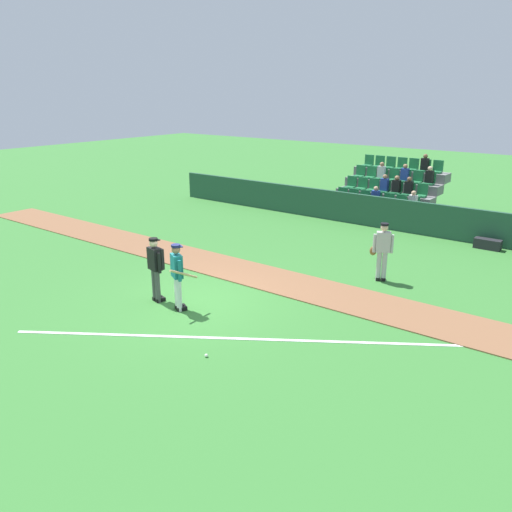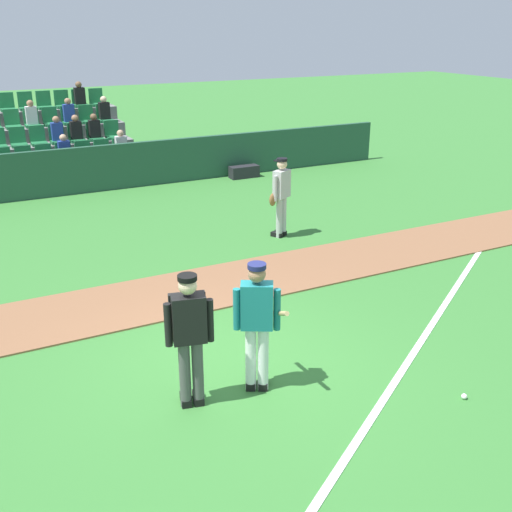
{
  "view_description": "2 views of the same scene",
  "coord_description": "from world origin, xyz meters",
  "px_view_note": "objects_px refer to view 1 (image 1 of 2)",
  "views": [
    {
      "loc": [
        9.04,
        -9.16,
        5.43
      ],
      "look_at": [
        1.13,
        1.3,
        1.18
      ],
      "focal_mm": 36.2,
      "sensor_mm": 36.0,
      "label": 1
    },
    {
      "loc": [
        -3.06,
        -6.65,
        4.48
      ],
      "look_at": [
        1.09,
        1.41,
        0.99
      ],
      "focal_mm": 42.87,
      "sensor_mm": 36.0,
      "label": 2
    }
  ],
  "objects_px": {
    "batter_teal_jersey": "(177,275)",
    "baseball": "(206,355)",
    "equipment_bag": "(488,244)",
    "umpire_home_plate": "(156,266)",
    "runner_grey_jersey": "(382,250)"
  },
  "relations": [
    {
      "from": "umpire_home_plate",
      "to": "equipment_bag",
      "type": "bearing_deg",
      "value": 60.71
    },
    {
      "from": "batter_teal_jersey",
      "to": "baseball",
      "type": "height_order",
      "value": "batter_teal_jersey"
    },
    {
      "from": "batter_teal_jersey",
      "to": "umpire_home_plate",
      "type": "distance_m",
      "value": 0.88
    },
    {
      "from": "runner_grey_jersey",
      "to": "batter_teal_jersey",
      "type": "bearing_deg",
      "value": -122.17
    },
    {
      "from": "batter_teal_jersey",
      "to": "baseball",
      "type": "relative_size",
      "value": 23.78
    },
    {
      "from": "umpire_home_plate",
      "to": "baseball",
      "type": "height_order",
      "value": "umpire_home_plate"
    },
    {
      "from": "umpire_home_plate",
      "to": "runner_grey_jersey",
      "type": "bearing_deg",
      "value": 50.95
    },
    {
      "from": "batter_teal_jersey",
      "to": "umpire_home_plate",
      "type": "xyz_separation_m",
      "value": [
        -0.88,
        0.07,
        0.03
      ]
    },
    {
      "from": "batter_teal_jersey",
      "to": "equipment_bag",
      "type": "xyz_separation_m",
      "value": [
        4.94,
        10.44,
        -0.79
      ]
    },
    {
      "from": "baseball",
      "to": "runner_grey_jersey",
      "type": "bearing_deg",
      "value": 81.3
    },
    {
      "from": "batter_teal_jersey",
      "to": "baseball",
      "type": "distance_m",
      "value": 2.8
    },
    {
      "from": "umpire_home_plate",
      "to": "baseball",
      "type": "bearing_deg",
      "value": -25.46
    },
    {
      "from": "batter_teal_jersey",
      "to": "runner_grey_jersey",
      "type": "bearing_deg",
      "value": 57.83
    },
    {
      "from": "batter_teal_jersey",
      "to": "equipment_bag",
      "type": "height_order",
      "value": "batter_teal_jersey"
    },
    {
      "from": "runner_grey_jersey",
      "to": "umpire_home_plate",
      "type": "bearing_deg",
      "value": -129.05
    }
  ]
}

